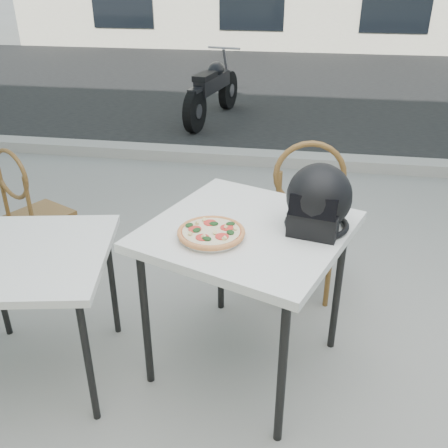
% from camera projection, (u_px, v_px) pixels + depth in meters
% --- Properties ---
extents(ground, '(80.00, 80.00, 0.00)m').
position_uv_depth(ground, '(322.00, 357.00, 2.77)').
color(ground, gray).
rests_on(ground, ground).
extents(street_asphalt, '(30.00, 8.00, 0.00)m').
position_uv_depth(street_asphalt, '(319.00, 87.00, 8.90)').
color(street_asphalt, black).
rests_on(street_asphalt, ground).
extents(curb, '(30.00, 0.25, 0.12)m').
position_uv_depth(curb, '(320.00, 161.00, 5.37)').
color(curb, '#9C9992').
rests_on(curb, ground).
extents(cafe_table_main, '(1.14, 1.14, 0.84)m').
position_uv_depth(cafe_table_main, '(248.00, 241.00, 2.39)').
color(cafe_table_main, white).
rests_on(cafe_table_main, ground).
extents(plate, '(0.35, 0.35, 0.02)m').
position_uv_depth(plate, '(211.00, 236.00, 2.25)').
color(plate, white).
rests_on(plate, cafe_table_main).
extents(pizza, '(0.40, 0.40, 0.04)m').
position_uv_depth(pizza, '(211.00, 232.00, 2.24)').
color(pizza, '#E08F51').
rests_on(pizza, plate).
extents(helmet, '(0.36, 0.37, 0.31)m').
position_uv_depth(helmet, '(318.00, 201.00, 2.28)').
color(helmet, black).
rests_on(helmet, cafe_table_main).
extents(cafe_chair_main, '(0.45, 0.45, 1.09)m').
position_uv_depth(cafe_chair_main, '(305.00, 213.00, 3.01)').
color(cafe_chair_main, brown).
rests_on(cafe_chair_main, ground).
extents(cafe_table_side, '(0.91, 0.91, 0.74)m').
position_uv_depth(cafe_table_side, '(26.00, 265.00, 2.37)').
color(cafe_table_side, white).
rests_on(cafe_table_side, ground).
extents(cafe_chair_side, '(0.47, 0.47, 0.92)m').
position_uv_depth(cafe_chair_side, '(29.00, 203.00, 3.35)').
color(cafe_chair_side, brown).
rests_on(cafe_chair_side, ground).
extents(motorcycle, '(0.54, 1.83, 0.92)m').
position_uv_depth(motorcycle, '(213.00, 90.00, 6.87)').
color(motorcycle, black).
rests_on(motorcycle, street_asphalt).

